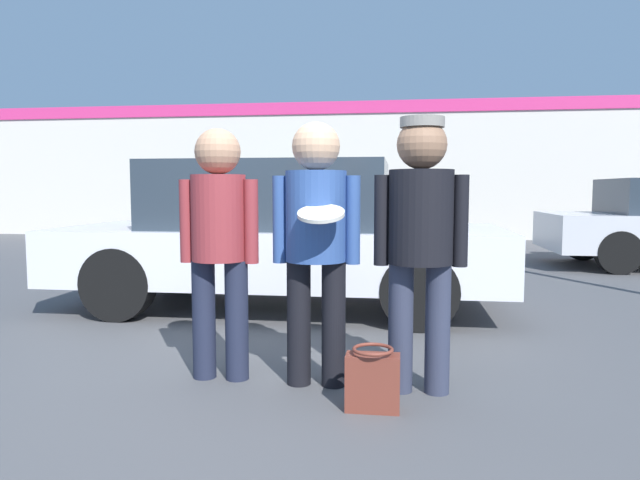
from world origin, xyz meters
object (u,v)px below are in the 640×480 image
Objects in this scene: person_left at (219,233)px; person_right at (421,229)px; person_middle_with_frisbee at (316,230)px; parked_car_near at (279,235)px; shrub at (264,213)px; handbag at (373,380)px.

person_left is 0.98× the size of person_right.
parked_car_near is at bearing 107.50° from person_middle_with_frisbee.
person_middle_with_frisbee reaches higher than shrub.
handbag is (1.11, -2.71, -0.59)m from parked_car_near.
person_middle_with_frisbee is 0.36× the size of parked_car_near.
person_right is (1.27, -0.08, 0.05)m from person_left.
handbag is at bearing -73.19° from shrub.
person_left is 0.36× the size of parked_car_near.
person_right reaches higher than parked_car_near.
person_left is 1.34m from handbag.
person_left is 1.23× the size of shrub.
person_middle_with_frisbee is 1.25× the size of shrub.
person_middle_with_frisbee is 0.63m from person_right.
person_middle_with_frisbee is at bearing -74.54° from shrub.
person_left is at bearing 176.57° from person_right.
person_middle_with_frisbee is at bearing 176.81° from person_right.
person_left reaches higher than parked_car_near.
handbag is (-0.26, -0.33, -0.82)m from person_right.
shrub is (-2.17, 10.09, -0.30)m from person_left.
parked_car_near reaches higher than handbag.
parked_car_near is (-0.74, 2.34, -0.22)m from person_middle_with_frisbee.
parked_car_near is 12.62× the size of handbag.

